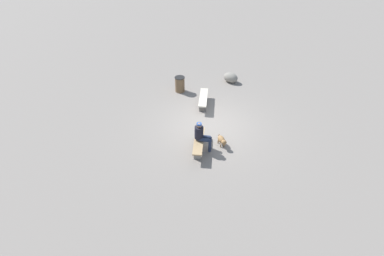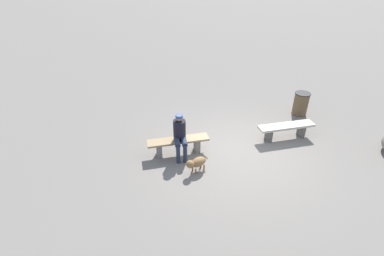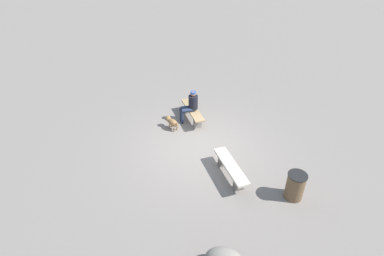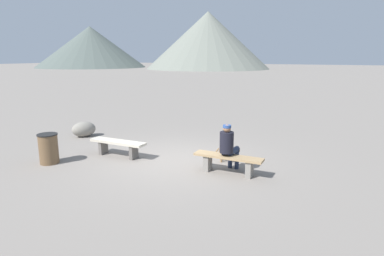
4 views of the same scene
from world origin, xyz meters
The scene contains 9 objects.
ground centered at (0.00, 0.00, -0.03)m, with size 210.00×210.00×0.06m, color gray.
bench_left centered at (-1.71, -0.36, 0.35)m, with size 1.78×0.39×0.47m.
bench_right centered at (1.71, -0.34, 0.34)m, with size 1.76×0.38×0.47m.
seated_person centered at (1.67, -0.24, 0.73)m, with size 0.38×0.69×1.26m.
dog centered at (1.40, 0.58, 0.29)m, with size 0.65×0.42×0.44m.
trash_bin centered at (-3.02, -1.70, 0.42)m, with size 0.54×0.54×0.83m.
boulder centered at (-4.36, 1.03, 0.28)m, with size 0.85×0.57×0.56m, color gray.
distant_peak_1 centered at (-54.17, 56.13, 4.91)m, with size 26.50×26.50×9.83m, color #4C5651.
distant_peak_2 centered at (-24.76, 60.47, 6.08)m, with size 27.01×27.01×12.17m, color slate.
Camera 4 is at (4.31, -7.81, 2.93)m, focal length 30.71 mm.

